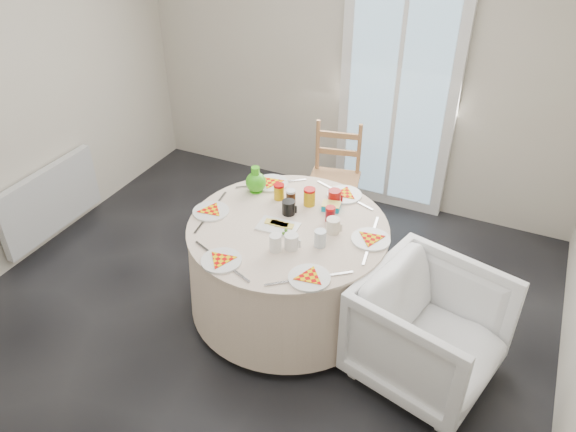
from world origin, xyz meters
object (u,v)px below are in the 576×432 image
at_px(table, 288,267).
at_px(green_pitcher, 256,173).
at_px(radiator, 50,201).
at_px(wooden_chair, 334,179).
at_px(armchair, 430,329).

distance_m(table, green_pitcher, 0.70).
relative_size(radiator, wooden_chair, 1.09).
bearing_deg(green_pitcher, wooden_chair, 69.20).
distance_m(radiator, green_pitcher, 1.83).
relative_size(wooden_chair, armchair, 1.14).
bearing_deg(green_pitcher, table, -37.63).
bearing_deg(wooden_chair, green_pitcher, -122.21).
height_order(radiator, table, table).
relative_size(wooden_chair, green_pitcher, 4.81).
relative_size(table, armchair, 1.69).
bearing_deg(radiator, armchair, -2.05).
distance_m(armchair, green_pitcher, 1.58).
distance_m(radiator, armchair, 3.15).
distance_m(radiator, wooden_chair, 2.34).
relative_size(radiator, armchair, 1.24).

